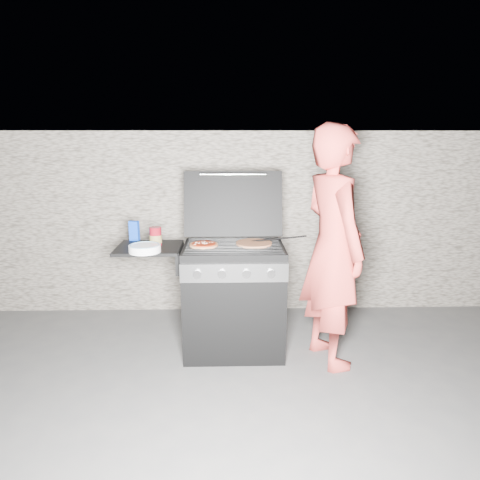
{
  "coord_description": "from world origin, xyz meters",
  "views": [
    {
      "loc": [
        -0.03,
        -3.28,
        1.75
      ],
      "look_at": [
        0.05,
        0.0,
        0.95
      ],
      "focal_mm": 32.0,
      "sensor_mm": 36.0,
      "label": 1
    }
  ],
  "objects_px": {
    "gas_grill": "(203,299)",
    "pizza_topped": "(204,244)",
    "sauce_jar": "(156,236)",
    "person": "(333,248)"
  },
  "relations": [
    {
      "from": "pizza_topped",
      "to": "person",
      "type": "relative_size",
      "value": 0.12
    },
    {
      "from": "person",
      "to": "sauce_jar",
      "type": "bearing_deg",
      "value": 65.2
    },
    {
      "from": "gas_grill",
      "to": "sauce_jar",
      "type": "relative_size",
      "value": 9.11
    },
    {
      "from": "gas_grill",
      "to": "person",
      "type": "height_order",
      "value": "person"
    },
    {
      "from": "sauce_jar",
      "to": "person",
      "type": "bearing_deg",
      "value": -8.25
    },
    {
      "from": "sauce_jar",
      "to": "gas_grill",
      "type": "bearing_deg",
      "value": -6.38
    },
    {
      "from": "gas_grill",
      "to": "pizza_topped",
      "type": "bearing_deg",
      "value": -62.46
    },
    {
      "from": "sauce_jar",
      "to": "person",
      "type": "relative_size",
      "value": 0.08
    },
    {
      "from": "pizza_topped",
      "to": "sauce_jar",
      "type": "bearing_deg",
      "value": 169.69
    },
    {
      "from": "person",
      "to": "gas_grill",
      "type": "bearing_deg",
      "value": 64.51
    }
  ]
}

